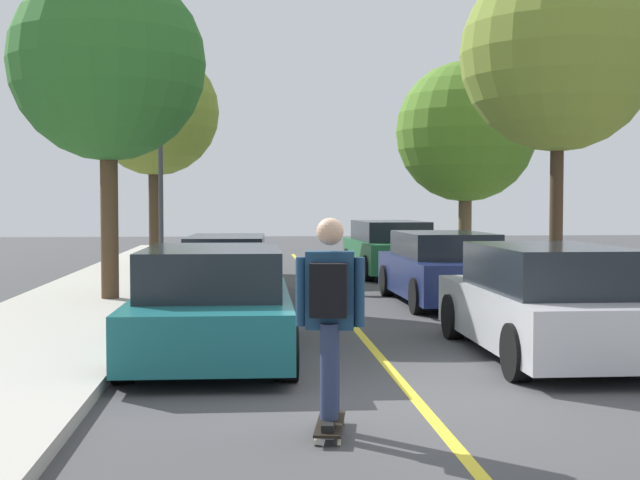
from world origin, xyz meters
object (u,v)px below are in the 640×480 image
at_px(street_tree_left_nearest, 108,64).
at_px(street_tree_right_nearest, 558,54).
at_px(street_tree_right_near, 466,132).
at_px(parked_car_left_nearest, 213,304).
at_px(parked_car_right_near, 444,269).
at_px(skateboarder, 330,308).
at_px(streetlamp, 161,152).
at_px(parked_car_right_far, 390,249).
at_px(skateboard, 330,424).
at_px(street_tree_left_near, 155,113).
at_px(parked_car_left_near, 226,267).
at_px(parked_car_right_nearest, 546,303).

bearing_deg(street_tree_left_nearest, street_tree_right_nearest, -2.28).
relative_size(street_tree_right_nearest, street_tree_right_near, 1.16).
height_order(parked_car_left_nearest, street_tree_left_nearest, street_tree_left_nearest).
xyz_separation_m(parked_car_right_near, skateboarder, (-3.07, -9.08, 0.40)).
xyz_separation_m(street_tree_left_nearest, streetlamp, (0.41, 5.54, -1.32)).
bearing_deg(parked_car_left_nearest, parked_car_right_far, 70.23).
bearing_deg(skateboarder, parked_car_left_nearest, 106.83).
height_order(street_tree_left_nearest, skateboard, street_tree_left_nearest).
relative_size(parked_car_right_far, street_tree_right_nearest, 0.70).
bearing_deg(parked_car_right_far, street_tree_right_nearest, -71.36).
xyz_separation_m(skateboard, skateboarder, (-0.01, -0.03, 0.99)).
bearing_deg(street_tree_left_nearest, parked_car_right_near, -1.88).
relative_size(street_tree_left_near, street_tree_right_nearest, 0.94).
bearing_deg(skateboarder, street_tree_left_near, 100.60).
bearing_deg(street_tree_left_nearest, streetlamp, 85.82).
bearing_deg(parked_car_left_near, parked_car_right_far, 50.36).
bearing_deg(street_tree_right_nearest, streetlamp, 144.00).
distance_m(parked_car_left_nearest, street_tree_left_near, 14.46).
xyz_separation_m(parked_car_left_near, skateboarder, (1.12, -10.29, 0.44)).
relative_size(parked_car_left_near, street_tree_right_nearest, 0.72).
bearing_deg(parked_car_right_nearest, parked_car_right_far, 90.00).
bearing_deg(parked_car_left_near, parked_car_left_nearest, -90.00).
bearing_deg(parked_car_left_near, street_tree_left_nearest, -155.07).
distance_m(parked_car_left_nearest, parked_car_right_near, 6.82).
height_order(parked_car_right_near, street_tree_right_nearest, street_tree_right_nearest).
distance_m(parked_car_right_nearest, street_tree_right_near, 13.07).
bearing_deg(skateboarder, parked_car_left_near, 96.20).
relative_size(parked_car_right_near, skateboarder, 2.53).
distance_m(parked_car_right_far, streetlamp, 6.45).
xyz_separation_m(parked_car_left_near, streetlamp, (-1.75, 4.54, 2.56)).
bearing_deg(streetlamp, parked_car_right_near, -44.09).
relative_size(parked_car_left_nearest, street_tree_left_near, 0.71).
distance_m(street_tree_left_nearest, street_tree_right_nearest, 8.51).
bearing_deg(parked_car_left_near, parked_car_right_near, -16.12).
height_order(parked_car_right_nearest, parked_car_right_far, parked_car_right_far).
bearing_deg(streetlamp, street_tree_right_near, 7.50).
height_order(parked_car_left_nearest, parked_car_right_near, parked_car_left_nearest).
bearing_deg(streetlamp, skateboarder, -79.05).
distance_m(street_tree_left_nearest, streetlamp, 5.71).
bearing_deg(streetlamp, parked_car_right_far, 4.93).
height_order(skateboard, skateboarder, skateboarder).
relative_size(street_tree_left_nearest, street_tree_right_near, 1.11).
xyz_separation_m(parked_car_left_near, parked_car_right_near, (4.19, -1.21, 0.04)).
bearing_deg(parked_car_right_near, streetlamp, 135.91).
bearing_deg(skateboarder, street_tree_right_nearest, 59.71).
height_order(parked_car_right_near, skateboard, parked_car_right_near).
distance_m(parked_car_left_near, streetlamp, 5.50).
bearing_deg(parked_car_right_far, parked_car_right_near, -90.00).
bearing_deg(street_tree_right_near, parked_car_right_near, -107.55).
bearing_deg(street_tree_left_nearest, skateboarder, -70.58).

